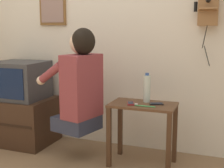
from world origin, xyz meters
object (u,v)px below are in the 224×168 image
at_px(television, 20,80).
at_px(cell_phone_spare, 156,104).
at_px(water_bottle, 147,88).
at_px(toothbrush, 144,106).
at_px(wall_phone_antique, 208,4).
at_px(cell_phone_held, 131,103).
at_px(framed_picture, 53,6).
at_px(person, 80,83).

relative_size(television, cell_phone_spare, 3.97).
relative_size(cell_phone_spare, water_bottle, 0.50).
xyz_separation_m(television, toothbrush, (1.46, -0.21, -0.12)).
bearing_deg(toothbrush, wall_phone_antique, -44.45).
distance_m(television, cell_phone_held, 1.33).
relative_size(framed_picture, cell_phone_held, 3.13).
bearing_deg(person, framed_picture, 63.49).
relative_size(person, toothbrush, 5.23).
xyz_separation_m(television, cell_phone_spare, (1.55, -0.09, -0.12)).
height_order(television, framed_picture, framed_picture).
relative_size(television, wall_phone_antique, 0.68).
relative_size(framed_picture, toothbrush, 2.29).
bearing_deg(toothbrush, person, 90.58).
bearing_deg(cell_phone_spare, person, -101.75).
height_order(television, cell_phone_spare, television).
relative_size(television, water_bottle, 1.99).
xyz_separation_m(wall_phone_antique, water_bottle, (-0.49, -0.28, -0.77)).
xyz_separation_m(cell_phone_held, cell_phone_spare, (0.22, 0.06, 0.00)).
distance_m(cell_phone_held, cell_phone_spare, 0.23).
bearing_deg(framed_picture, cell_phone_held, -23.14).
distance_m(person, framed_picture, 1.07).
xyz_separation_m(cell_phone_spare, water_bottle, (-0.11, 0.06, 0.12)).
relative_size(person, television, 1.80).
bearing_deg(wall_phone_antique, television, -172.41).
relative_size(framed_picture, water_bottle, 1.56).
bearing_deg(toothbrush, cell_phone_held, 69.38).
bearing_deg(cell_phone_held, television, 153.28).
relative_size(wall_phone_antique, cell_phone_spare, 5.85).
height_order(wall_phone_antique, framed_picture, framed_picture).
bearing_deg(person, television, 91.28).
bearing_deg(framed_picture, water_bottle, -15.40).
distance_m(television, toothbrush, 1.48).
bearing_deg(water_bottle, cell_phone_held, -132.59).
xyz_separation_m(wall_phone_antique, cell_phone_spare, (-0.39, -0.34, -0.90)).
bearing_deg(cell_phone_spare, water_bottle, -141.65).
bearing_deg(framed_picture, television, -131.00).
distance_m(television, water_bottle, 1.44).
relative_size(cell_phone_spare, toothbrush, 0.73).
relative_size(television, toothbrush, 2.91).
relative_size(wall_phone_antique, water_bottle, 2.93).
bearing_deg(toothbrush, water_bottle, 6.95).
distance_m(wall_phone_antique, cell_phone_spare, 1.04).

